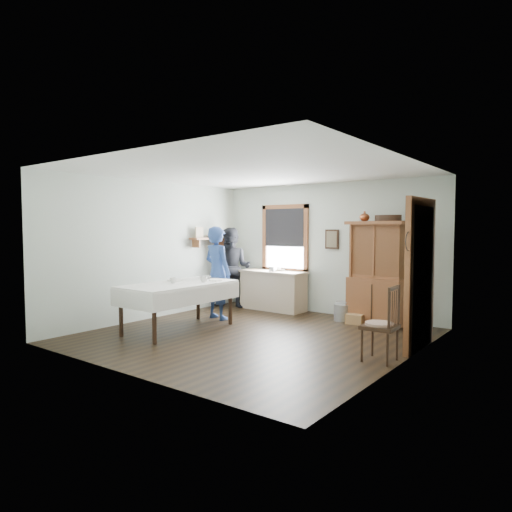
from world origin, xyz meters
name	(u,v)px	position (x,y,z in m)	size (l,w,h in m)	color
room	(253,254)	(0.00, 0.00, 1.35)	(5.01, 5.01, 2.70)	black
window	(285,235)	(-1.00, 2.46, 1.62)	(1.18, 0.07, 1.48)	white
doorway	(421,270)	(2.46, 0.85, 1.16)	(0.09, 1.14, 2.22)	#4C4036
wall_shelf	(210,237)	(-2.37, 1.54, 1.57)	(0.24, 1.00, 0.44)	#96572E
framed_picture	(332,239)	(0.15, 2.46, 1.55)	(0.30, 0.04, 0.40)	#311C11
rug_beater	(409,232)	(2.45, 0.30, 1.72)	(0.27, 0.27, 0.01)	black
work_counter	(273,290)	(-1.11, 2.17, 0.43)	(1.49, 0.56, 0.85)	tan
china_hutch	(377,273)	(1.25, 2.17, 0.95)	(1.12, 0.53, 1.90)	#96572E
dining_table	(179,307)	(-1.29, -0.43, 0.41)	(1.08, 2.06, 0.82)	white
spindle_chair	(380,323)	(2.22, -0.11, 0.51)	(0.47, 0.47, 1.03)	#311C11
pail	(342,312)	(0.62, 2.00, 0.16)	(0.30, 0.30, 0.32)	#A4A9AD
wicker_basket	(355,319)	(0.95, 1.88, 0.09)	(0.31, 0.22, 0.18)	#AC7B4E
woman_blue	(217,276)	(-1.41, 0.70, 0.84)	(0.61, 0.40, 1.68)	navy
figure_dark	(232,271)	(-1.98, 1.83, 0.83)	(0.81, 0.63, 1.66)	black
table_cup_a	(204,279)	(-1.05, -0.06, 0.87)	(0.13, 0.13, 0.10)	silver
table_cup_b	(173,280)	(-1.35, -0.51, 0.87)	(0.11, 0.11, 0.10)	silver
table_bowl	(205,277)	(-1.43, 0.37, 0.85)	(0.23, 0.23, 0.06)	silver
counter_book	(276,270)	(-1.08, 2.23, 0.86)	(0.17, 0.23, 0.02)	brown
counter_bowl	(276,269)	(-1.08, 2.25, 0.88)	(0.20, 0.20, 0.06)	silver
shelf_bowl	(210,236)	(-2.37, 1.55, 1.60)	(0.22, 0.22, 0.05)	silver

